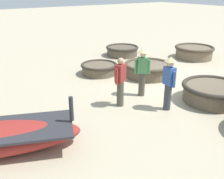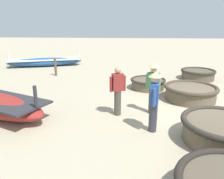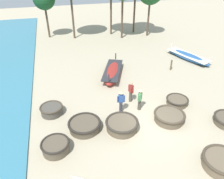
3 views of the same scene
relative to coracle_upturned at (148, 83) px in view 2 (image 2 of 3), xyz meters
The scene contains 10 objects.
ground_plane 3.16m from the coracle_upturned, 147.89° to the right, with size 80.00×80.00×0.00m, color tan.
coracle_upturned is the anchor object (origin of this frame).
coracle_beside_post 4.84m from the coracle_upturned, 162.29° to the right, with size 2.04×2.04×0.61m.
coracle_center 2.09m from the coracle_upturned, 133.51° to the right, with size 2.01×2.01×0.57m.
coracle_tilted 3.42m from the coracle_upturned, 54.41° to the right, with size 1.78×1.78×0.52m.
long_boat_green_hull 8.43m from the coracle_upturned, 53.03° to the left, with size 2.84×5.18×1.03m.
fisherman_standing_right 4.22m from the coracle_upturned, behind, with size 0.53×0.36×1.67m.
fisherman_hauling 3.38m from the coracle_upturned, 158.79° to the left, with size 0.33×0.50×1.57m.
fisherman_crouching 2.95m from the coracle_upturned, behind, with size 0.38×0.44×1.67m.
mooring_post_shoreline 5.49m from the coracle_upturned, 66.29° to the left, with size 0.14×0.14×0.99m, color brown.
Camera 2 is at (-7.00, 2.53, 2.83)m, focal length 35.00 mm.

